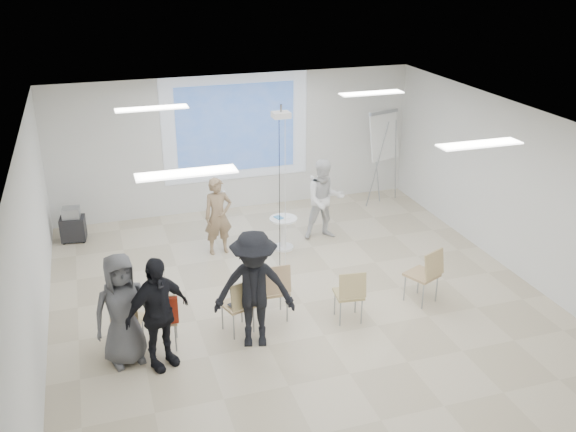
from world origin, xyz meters
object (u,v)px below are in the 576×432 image
object	(u,v)px
audience_mid	(254,282)
chair_far_left	(127,319)
player_left	(218,211)
pedestal_table	(283,231)
chair_right_inner	(350,292)
audience_left	(157,306)
laptop	(237,302)
av_cart	(73,226)
flipchart_easel	(384,136)
chair_right_far	(426,272)
chair_left_mid	(162,316)
chair_center	(274,287)
chair_left_inner	(240,302)
audience_outer	(122,303)
player_right	(325,195)

from	to	relation	value
audience_mid	chair_far_left	bearing A→B (deg)	-178.35
player_left	audience_mid	world-z (taller)	audience_mid
pedestal_table	chair_right_inner	xyz separation A→B (m)	(0.18, -2.87, 0.17)
pedestal_table	audience_left	xyz separation A→B (m)	(-2.77, -3.11, 0.59)
laptop	av_cart	distance (m)	4.82
chair_far_left	audience_left	world-z (taller)	audience_left
chair_right_inner	av_cart	distance (m)	6.08
flipchart_easel	av_cart	size ratio (longest dim) A/B	3.02
av_cart	chair_right_far	bearing A→B (deg)	-31.45
audience_left	av_cart	xyz separation A→B (m)	(-1.12, 4.74, -0.63)
laptop	audience_left	world-z (taller)	audience_left
player_left	chair_right_far	distance (m)	4.07
player_left	flipchart_easel	xyz separation A→B (m)	(4.09, 1.45, 0.73)
chair_left_mid	av_cart	size ratio (longest dim) A/B	1.32
laptop	flipchart_easel	bearing A→B (deg)	-153.14
chair_far_left	chair_left_mid	world-z (taller)	chair_left_mid
pedestal_table	audience_mid	world-z (taller)	audience_mid
player_left	chair_far_left	bearing A→B (deg)	-130.45
pedestal_table	flipchart_easel	xyz separation A→B (m)	(2.87, 1.67, 1.21)
pedestal_table	chair_left_mid	size ratio (longest dim) A/B	0.73
chair_right_inner	chair_right_far	xyz separation A→B (m)	(1.41, 0.16, 0.05)
player_left	chair_center	bearing A→B (deg)	-89.22
chair_left_inner	chair_center	world-z (taller)	chair_center
audience_outer	flipchart_easel	bearing A→B (deg)	23.86
chair_left_inner	chair_far_left	bearing A→B (deg)	159.48
chair_right_inner	audience_mid	xyz separation A→B (m)	(-1.56, -0.12, 0.49)
chair_left_mid	audience_mid	distance (m)	1.42
audience_outer	audience_left	bearing A→B (deg)	-42.28
pedestal_table	flipchart_easel	distance (m)	3.53
audience_left	flipchart_easel	world-z (taller)	flipchart_easel
chair_center	flipchart_easel	distance (m)	5.70
player_left	av_cart	xyz separation A→B (m)	(-2.67, 1.41, -0.53)
chair_left_inner	chair_right_far	distance (m)	3.11
chair_center	flipchart_easel	size ratio (longest dim) A/B	0.47
chair_right_far	audience_left	world-z (taller)	audience_left
player_left	chair_right_far	xyz separation A→B (m)	(2.82, -2.93, -0.27)
pedestal_table	chair_left_inner	size ratio (longest dim) A/B	0.74
chair_left_inner	chair_center	xyz separation A→B (m)	(0.58, 0.20, 0.05)
player_left	chair_right_inner	size ratio (longest dim) A/B	1.88
chair_right_inner	chair_right_far	bearing A→B (deg)	13.68
pedestal_table	chair_right_inner	distance (m)	2.88
chair_right_inner	chair_right_far	world-z (taller)	chair_right_far
player_left	flipchart_easel	world-z (taller)	flipchart_easel
player_right	chair_right_far	bearing A→B (deg)	-71.73
laptop	audience_left	xyz separation A→B (m)	(-1.23, -0.54, 0.46)
player_right	chair_far_left	xyz separation A→B (m)	(-4.11, -2.81, -0.40)
audience_mid	flipchart_easel	bearing A→B (deg)	62.83
player_left	chair_center	size ratio (longest dim) A/B	1.70
player_right	chair_left_mid	bearing A→B (deg)	-134.85
pedestal_table	chair_center	xyz separation A→B (m)	(-0.93, -2.46, 0.22)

